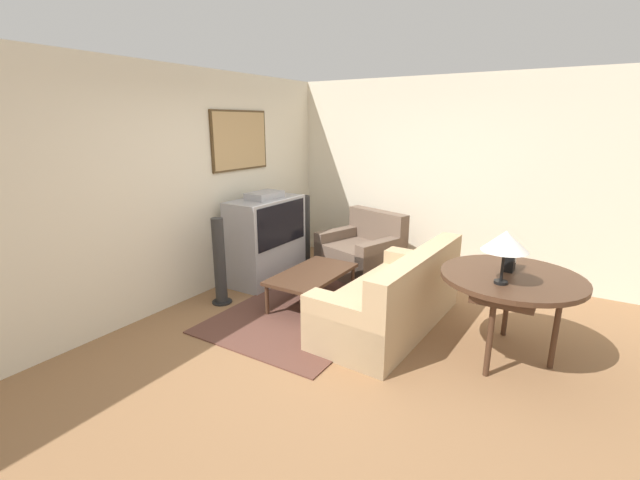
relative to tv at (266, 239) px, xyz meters
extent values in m
plane|color=#8E6642|center=(-0.95, -1.70, -0.58)|extent=(12.00, 12.00, 0.00)
cube|color=beige|center=(-0.95, 0.43, 0.77)|extent=(12.00, 0.06, 2.70)
cube|color=#4C381E|center=(0.00, 0.39, 1.28)|extent=(1.02, 0.03, 0.76)
cube|color=tan|center=(0.00, 0.37, 1.28)|extent=(0.97, 0.01, 0.71)
cube|color=beige|center=(1.68, -1.70, 0.77)|extent=(0.06, 12.00, 2.70)
cube|color=brown|center=(-0.47, -1.03, -0.57)|extent=(2.43, 1.59, 0.01)
cube|color=#9E9EA3|center=(0.00, 0.00, -0.32)|extent=(1.09, 0.54, 0.51)
cube|color=#9E9EA3|center=(0.00, 0.00, 0.24)|extent=(1.09, 0.54, 0.62)
cube|color=black|center=(0.00, -0.27, 0.24)|extent=(0.98, 0.01, 0.54)
cube|color=#9E9EA3|center=(0.00, 0.00, 0.59)|extent=(0.49, 0.30, 0.09)
cube|color=tan|center=(-0.39, -1.95, -0.37)|extent=(1.97, 0.95, 0.41)
cube|color=tan|center=(-0.41, -2.26, 0.05)|extent=(1.94, 0.31, 0.44)
cube|color=tan|center=(0.45, -1.99, -0.29)|extent=(0.28, 0.87, 0.57)
cube|color=tan|center=(-1.24, -1.91, -0.29)|extent=(0.28, 0.87, 0.57)
cube|color=#877154|center=(0.03, -2.15, 0.01)|extent=(0.37, 0.14, 0.34)
cube|color=#877154|center=(-0.84, -2.11, 0.01)|extent=(0.37, 0.14, 0.34)
cube|color=brown|center=(0.85, -0.98, -0.35)|extent=(1.13, 1.21, 0.45)
cube|color=brown|center=(1.18, -1.09, 0.09)|extent=(0.48, 0.99, 0.43)
cube|color=brown|center=(0.98, -0.59, -0.28)|extent=(0.88, 0.42, 0.59)
cube|color=brown|center=(0.72, -1.37, -0.28)|extent=(0.88, 0.42, 0.59)
cube|color=#472D1E|center=(-0.36, -0.97, -0.20)|extent=(1.15, 0.62, 0.04)
cylinder|color=#472D1E|center=(-0.89, -1.23, -0.40)|extent=(0.04, 0.04, 0.36)
cylinder|color=#472D1E|center=(0.16, -1.23, -0.40)|extent=(0.04, 0.04, 0.36)
cylinder|color=#472D1E|center=(-0.89, -0.70, -0.40)|extent=(0.04, 0.04, 0.36)
cylinder|color=#472D1E|center=(0.16, -0.70, -0.40)|extent=(0.04, 0.04, 0.36)
cylinder|color=#472D1E|center=(-0.41, -3.10, 0.19)|extent=(1.22, 1.22, 0.04)
cube|color=#472D1E|center=(-0.41, -3.10, 0.13)|extent=(1.04, 0.49, 0.08)
cylinder|color=#472D1E|center=(-0.84, -3.04, -0.20)|extent=(0.05, 0.05, 0.74)
cylinder|color=#472D1E|center=(0.02, -3.04, -0.20)|extent=(0.05, 0.05, 0.74)
cylinder|color=#472D1E|center=(-0.41, -3.49, -0.20)|extent=(0.05, 0.05, 0.74)
cylinder|color=black|center=(-0.68, -3.05, 0.22)|extent=(0.11, 0.11, 0.02)
cylinder|color=black|center=(-0.68, -3.05, 0.43)|extent=(0.02, 0.02, 0.40)
cone|color=silver|center=(-0.68, -3.05, 0.58)|extent=(0.37, 0.37, 0.17)
cube|color=black|center=(-0.28, -3.05, 0.31)|extent=(0.17, 0.09, 0.19)
cylinder|color=white|center=(-0.28, -3.09, 0.34)|extent=(0.10, 0.01, 0.10)
cylinder|color=black|center=(-0.91, -0.03, -0.57)|extent=(0.24, 0.24, 0.02)
cylinder|color=#2D2D2D|center=(-0.91, -0.03, -0.06)|extent=(0.14, 0.14, 1.04)
cylinder|color=black|center=(0.91, -0.03, -0.57)|extent=(0.24, 0.24, 0.02)
cylinder|color=#2D2D2D|center=(0.91, -0.03, -0.06)|extent=(0.14, 0.14, 1.04)
camera|label=1|loc=(-4.31, -3.53, 1.51)|focal=24.00mm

